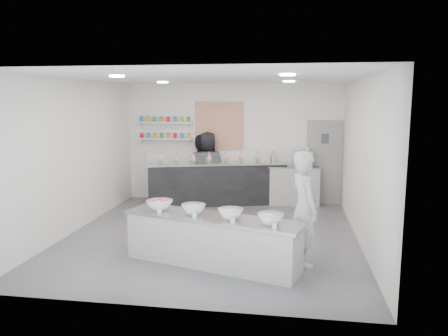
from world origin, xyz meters
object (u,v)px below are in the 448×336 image
at_px(back_bar, 217,183).
at_px(espresso_machine, 302,159).
at_px(woman_prep, 304,209).
at_px(espresso_ledge, 293,186).
at_px(prep_counter, 212,241).
at_px(staff_right, 208,167).
at_px(staff_left, 200,168).

distance_m(back_bar, espresso_machine, 2.17).
relative_size(back_bar, woman_prep, 1.89).
bearing_deg(espresso_ledge, prep_counter, -106.66).
distance_m(espresso_ledge, woman_prep, 4.03).
distance_m(back_bar, staff_right, 0.54).
xyz_separation_m(espresso_machine, woman_prep, (-0.05, -4.00, -0.25)).
bearing_deg(espresso_ledge, back_bar, -172.08).
bearing_deg(prep_counter, espresso_ledge, 90.20).
xyz_separation_m(back_bar, espresso_ledge, (1.87, 0.26, -0.05)).
bearing_deg(espresso_machine, woman_prep, -90.65).
xyz_separation_m(espresso_ledge, staff_left, (-2.36, -0.01, 0.38)).
height_order(back_bar, staff_left, staff_left).
bearing_deg(back_bar, woman_prep, -77.32).
relative_size(staff_left, staff_right, 0.96).
height_order(back_bar, woman_prep, woman_prep).
bearing_deg(back_bar, prep_counter, -97.30).
height_order(espresso_machine, woman_prep, woman_prep).
xyz_separation_m(espresso_machine, staff_right, (-2.36, -0.01, -0.26)).
xyz_separation_m(prep_counter, back_bar, (-0.59, 4.00, 0.14)).
height_order(woman_prep, staff_right, woman_prep).
relative_size(espresso_ledge, espresso_machine, 2.60).
xyz_separation_m(espresso_ledge, woman_prep, (0.15, -4.00, 0.43)).
distance_m(prep_counter, woman_prep, 1.54).
bearing_deg(back_bar, espresso_machine, -8.53).
relative_size(back_bar, espresso_machine, 6.84).
xyz_separation_m(prep_counter, staff_left, (-1.08, 4.25, 0.47)).
height_order(staff_left, staff_right, staff_right).
bearing_deg(staff_left, woman_prep, 123.09).
distance_m(prep_counter, espresso_machine, 4.57).
xyz_separation_m(woman_prep, staff_left, (-2.51, 3.99, -0.05)).
distance_m(espresso_ledge, staff_right, 2.20).
bearing_deg(back_bar, staff_left, 137.26).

